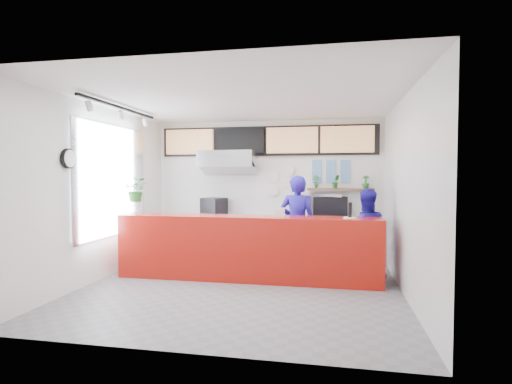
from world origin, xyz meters
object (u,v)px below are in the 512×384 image
Objects in this scene: espresso_machine at (327,207)px; pepper_mill at (350,210)px; service_counter at (247,248)px; panini_oven at (214,207)px; staff_center at (297,224)px; staff_right at (365,234)px.

espresso_machine is 1.87m from pepper_mill.
panini_oven reaches higher than service_counter.
espresso_machine is at bearing 23.41° from panini_oven.
panini_oven is 2.46m from espresso_machine.
espresso_machine is 1.32m from staff_center.
pepper_mill is at bearing 53.24° from staff_right.
panini_oven is (-1.13, 1.80, 0.55)m from service_counter.
service_counter is at bearing 6.01° from staff_right.
panini_oven is 3.39m from pepper_mill.
espresso_machine is at bearing -107.43° from staff_center.
service_counter is at bearing 179.19° from pepper_mill.
service_counter is 2.50× the size of staff_center.
staff_right is at bearing -178.78° from staff_center.
panini_oven is at bearing -30.54° from staff_right.
panini_oven is 0.62× the size of espresso_machine.
service_counter is at bearing -142.45° from espresso_machine.
service_counter is 2.20m from panini_oven.
staff_right is (2.01, 0.51, 0.23)m from service_counter.
staff_right is (0.68, -1.29, -0.35)m from espresso_machine.
staff_center is at bearing -13.26° from staff_right.
staff_center is 1.16m from pepper_mill.
staff_right reaches higher than pepper_mill.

